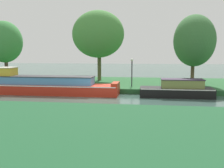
% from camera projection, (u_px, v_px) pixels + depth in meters
% --- Properties ---
extents(ground_plane, '(120.00, 120.00, 0.00)m').
position_uv_depth(ground_plane, '(99.00, 98.00, 18.51)').
color(ground_plane, '#3D5B51').
extents(riverbank_far, '(72.00, 10.00, 0.40)m').
position_uv_depth(riverbank_far, '(112.00, 84.00, 25.37)').
color(riverbank_far, '#275C2F').
rests_on(riverbank_far, ground_plane).
extents(riverbank_near, '(72.00, 10.00, 0.40)m').
position_uv_depth(riverbank_near, '(55.00, 134.00, 9.64)').
color(riverbank_near, '#1C4F2C').
rests_on(riverbank_near, ground_plane).
extents(red_barge, '(10.87, 2.07, 2.15)m').
position_uv_depth(red_barge, '(49.00, 86.00, 20.20)').
color(red_barge, red).
rests_on(red_barge, ground_plane).
extents(black_narrowboat, '(5.42, 1.74, 1.38)m').
position_uv_depth(black_narrowboat, '(178.00, 90.00, 18.83)').
color(black_narrowboat, black).
rests_on(black_narrowboat, ground_plane).
extents(willow_tree_left, '(3.91, 3.67, 6.34)m').
position_uv_depth(willow_tree_left, '(4.00, 42.00, 26.82)').
color(willow_tree_left, brown).
rests_on(willow_tree_left, riverbank_far).
extents(willow_tree_centre, '(5.38, 4.24, 7.24)m').
position_uv_depth(willow_tree_centre, '(98.00, 34.00, 25.56)').
color(willow_tree_centre, brown).
rests_on(willow_tree_centre, riverbank_far).
extents(willow_tree_right, '(3.70, 4.76, 6.35)m').
position_uv_depth(willow_tree_right, '(194.00, 41.00, 22.55)').
color(willow_tree_right, brown).
rests_on(willow_tree_right, riverbank_far).
extents(lamp_post, '(0.24, 0.24, 2.44)m').
position_uv_depth(lamp_post, '(132.00, 68.00, 21.64)').
color(lamp_post, '#333338').
rests_on(lamp_post, riverbank_far).
extents(mooring_post_near, '(0.19, 0.19, 0.65)m').
position_uv_depth(mooring_post_near, '(82.00, 84.00, 21.10)').
color(mooring_post_near, '#4F3623').
rests_on(mooring_post_near, riverbank_far).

